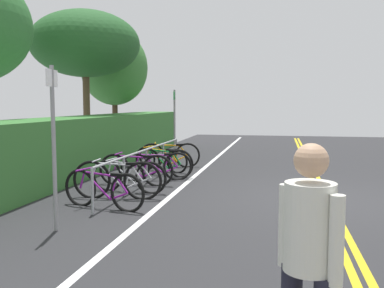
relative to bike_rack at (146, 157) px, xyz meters
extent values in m
cube|color=#2B2B2D|center=(-0.99, -3.92, -0.63)|extent=(33.29, 11.45, 0.05)
cube|color=gold|center=(-0.99, -4.00, -0.60)|extent=(29.96, 0.10, 0.00)
cube|color=gold|center=(-0.99, -3.84, -0.60)|extent=(29.96, 0.10, 0.00)
cube|color=white|center=(-0.99, -0.93, -0.60)|extent=(29.96, 0.12, 0.00)
cylinder|color=#9EA0A5|center=(-2.95, 0.00, -0.21)|extent=(0.05, 0.05, 0.78)
cylinder|color=#9EA0A5|center=(-1.47, 0.00, -0.21)|extent=(0.05, 0.05, 0.78)
cylinder|color=#9EA0A5|center=(0.00, 0.00, -0.21)|extent=(0.05, 0.05, 0.78)
cylinder|color=#9EA0A5|center=(1.47, 0.00, -0.21)|extent=(0.05, 0.05, 0.78)
cylinder|color=#9EA0A5|center=(2.95, 0.00, -0.21)|extent=(0.05, 0.05, 0.78)
cylinder|color=#9EA0A5|center=(0.00, 0.00, 0.18)|extent=(5.89, 0.04, 0.04)
torus|color=black|center=(-2.40, 0.49, -0.28)|extent=(0.22, 0.69, 0.70)
torus|color=black|center=(-2.64, -0.50, -0.28)|extent=(0.22, 0.69, 0.70)
cylinder|color=purple|center=(-2.49, 0.12, -0.20)|extent=(0.17, 0.58, 0.48)
cylinder|color=purple|center=(-2.51, 0.05, 0.01)|extent=(0.20, 0.68, 0.07)
cylinder|color=purple|center=(-2.58, -0.22, -0.22)|extent=(0.07, 0.17, 0.43)
cylinder|color=purple|center=(-2.60, -0.33, -0.35)|extent=(0.12, 0.37, 0.18)
cylinder|color=purple|center=(-2.62, -0.39, -0.14)|extent=(0.10, 0.25, 0.30)
cylinder|color=purple|center=(-2.41, 0.44, -0.13)|extent=(0.07, 0.14, 0.32)
cube|color=black|center=(-2.59, -0.28, 0.02)|extent=(0.13, 0.21, 0.05)
cylinder|color=purple|center=(-2.42, 0.39, 0.07)|extent=(0.45, 0.14, 0.03)
torus|color=black|center=(-1.77, 0.55, -0.24)|extent=(0.12, 0.77, 0.77)
torus|color=black|center=(-1.69, -0.46, -0.24)|extent=(0.12, 0.77, 0.77)
cylinder|color=silver|center=(-1.74, 0.17, -0.16)|extent=(0.08, 0.58, 0.53)
cylinder|color=silver|center=(-1.74, 0.11, 0.08)|extent=(0.09, 0.69, 0.07)
cylinder|color=silver|center=(-1.71, -0.17, -0.17)|extent=(0.05, 0.17, 0.47)
cylinder|color=silver|center=(-1.70, -0.28, -0.32)|extent=(0.07, 0.37, 0.19)
cylinder|color=silver|center=(-1.70, -0.35, -0.09)|extent=(0.06, 0.25, 0.32)
cylinder|color=silver|center=(-1.77, 0.50, -0.07)|extent=(0.05, 0.14, 0.35)
cube|color=black|center=(-1.71, -0.24, 0.09)|extent=(0.10, 0.21, 0.05)
cylinder|color=silver|center=(-1.76, 0.45, 0.14)|extent=(0.46, 0.06, 0.03)
torus|color=black|center=(-1.04, 0.54, -0.28)|extent=(0.12, 0.70, 0.70)
torus|color=black|center=(-1.14, -0.46, -0.28)|extent=(0.12, 0.70, 0.70)
cylinder|color=silver|center=(-1.08, 0.17, -0.20)|extent=(0.09, 0.58, 0.48)
cylinder|color=silver|center=(-1.09, 0.10, 0.01)|extent=(0.10, 0.68, 0.07)
cylinder|color=silver|center=(-1.11, -0.17, -0.22)|extent=(0.05, 0.17, 0.43)
cylinder|color=silver|center=(-1.12, -0.28, -0.35)|extent=(0.07, 0.37, 0.18)
cylinder|color=silver|center=(-1.13, -0.35, -0.15)|extent=(0.06, 0.25, 0.29)
cylinder|color=silver|center=(-1.05, 0.49, -0.13)|extent=(0.05, 0.14, 0.32)
cube|color=black|center=(-1.12, -0.24, 0.02)|extent=(0.10, 0.21, 0.05)
cylinder|color=silver|center=(-1.05, 0.44, 0.07)|extent=(0.46, 0.07, 0.03)
torus|color=black|center=(-0.35, 0.65, -0.26)|extent=(0.07, 0.74, 0.74)
torus|color=black|center=(-0.34, -0.36, -0.26)|extent=(0.07, 0.74, 0.74)
cylinder|color=purple|center=(-0.35, 0.27, -0.17)|extent=(0.05, 0.58, 0.51)
cylinder|color=purple|center=(-0.35, 0.20, 0.05)|extent=(0.05, 0.69, 0.07)
cylinder|color=purple|center=(-0.34, -0.07, -0.19)|extent=(0.04, 0.17, 0.46)
cylinder|color=purple|center=(-0.34, -0.19, -0.34)|extent=(0.04, 0.37, 0.19)
cylinder|color=purple|center=(-0.34, -0.25, -0.11)|extent=(0.04, 0.25, 0.31)
cylinder|color=purple|center=(-0.35, 0.60, -0.10)|extent=(0.04, 0.14, 0.34)
cube|color=black|center=(-0.34, -0.14, 0.06)|extent=(0.08, 0.20, 0.05)
cylinder|color=purple|center=(-0.35, 0.55, 0.12)|extent=(0.46, 0.04, 0.03)
torus|color=black|center=(0.17, 0.33, -0.28)|extent=(0.29, 0.68, 0.71)
torus|color=black|center=(0.52, -0.62, -0.28)|extent=(0.29, 0.68, 0.71)
cylinder|color=purple|center=(0.30, -0.02, -0.20)|extent=(0.23, 0.56, 0.48)
cylinder|color=purple|center=(0.32, -0.09, 0.02)|extent=(0.27, 0.66, 0.07)
cylinder|color=purple|center=(0.42, -0.35, -0.21)|extent=(0.09, 0.17, 0.43)
cylinder|color=purple|center=(0.45, -0.46, -0.35)|extent=(0.16, 0.36, 0.18)
cylinder|color=purple|center=(0.48, -0.52, -0.14)|extent=(0.12, 0.25, 0.30)
cylinder|color=purple|center=(0.18, 0.29, -0.12)|extent=(0.08, 0.14, 0.32)
cube|color=black|center=(0.44, -0.41, 0.03)|extent=(0.14, 0.22, 0.05)
cylinder|color=purple|center=(0.20, 0.24, 0.08)|extent=(0.44, 0.18, 0.03)
torus|color=black|center=(1.13, 0.32, -0.26)|extent=(0.24, 0.72, 0.73)
torus|color=black|center=(0.89, -0.60, -0.26)|extent=(0.24, 0.72, 0.73)
cylinder|color=#198C38|center=(1.04, -0.03, -0.18)|extent=(0.17, 0.54, 0.50)
cylinder|color=#198C38|center=(1.03, -0.09, 0.04)|extent=(0.20, 0.64, 0.07)
cylinder|color=#198C38|center=(0.96, -0.34, -0.20)|extent=(0.07, 0.16, 0.45)
cylinder|color=#198C38|center=(0.93, -0.44, -0.34)|extent=(0.12, 0.35, 0.18)
cylinder|color=#198C38|center=(0.92, -0.50, -0.12)|extent=(0.09, 0.24, 0.31)
cylinder|color=#198C38|center=(1.12, 0.27, -0.10)|extent=(0.07, 0.13, 0.33)
cube|color=black|center=(0.95, -0.40, 0.05)|extent=(0.13, 0.21, 0.05)
cylinder|color=#198C38|center=(1.11, 0.22, 0.10)|extent=(0.45, 0.14, 0.03)
torus|color=black|center=(1.87, 0.63, -0.29)|extent=(0.27, 0.66, 0.67)
torus|color=black|center=(1.54, -0.36, -0.29)|extent=(0.27, 0.66, 0.67)
cylinder|color=orange|center=(1.75, 0.26, -0.21)|extent=(0.22, 0.58, 0.46)
cylinder|color=orange|center=(1.72, 0.20, -0.01)|extent=(0.26, 0.68, 0.07)
cylinder|color=orange|center=(1.63, -0.08, -0.23)|extent=(0.09, 0.17, 0.41)
cylinder|color=orange|center=(1.60, -0.18, -0.36)|extent=(0.15, 0.37, 0.17)
cylinder|color=orange|center=(1.58, -0.25, -0.16)|extent=(0.12, 0.25, 0.29)
cylinder|color=orange|center=(1.85, 0.58, -0.14)|extent=(0.08, 0.14, 0.31)
cube|color=black|center=(1.61, -0.14, 0.00)|extent=(0.14, 0.22, 0.05)
cylinder|color=orange|center=(1.84, 0.53, 0.05)|extent=(0.45, 0.17, 0.03)
torus|color=black|center=(2.32, 0.58, -0.26)|extent=(0.25, 0.73, 0.74)
torus|color=black|center=(2.60, -0.42, -0.26)|extent=(0.25, 0.73, 0.74)
cylinder|color=orange|center=(2.42, 0.21, -0.17)|extent=(0.20, 0.58, 0.51)
cylinder|color=orange|center=(2.44, 0.14, 0.05)|extent=(0.23, 0.69, 0.07)
cylinder|color=orange|center=(2.52, -0.13, -0.19)|extent=(0.08, 0.17, 0.45)
cylinder|color=orange|center=(2.55, -0.24, -0.34)|extent=(0.14, 0.37, 0.19)
cylinder|color=orange|center=(2.57, -0.31, -0.12)|extent=(0.10, 0.26, 0.31)
cylinder|color=orange|center=(2.33, 0.53, -0.10)|extent=(0.07, 0.14, 0.34)
cube|color=black|center=(2.54, -0.20, 0.06)|extent=(0.13, 0.21, 0.05)
cylinder|color=orange|center=(2.34, 0.48, 0.11)|extent=(0.45, 0.15, 0.03)
cylinder|color=silver|center=(-6.77, -3.23, 0.48)|extent=(0.32, 0.32, 0.56)
sphere|color=tan|center=(-6.77, -3.23, 0.90)|extent=(0.22, 0.22, 0.22)
cylinder|color=silver|center=(-6.63, -3.09, 0.44)|extent=(0.09, 0.09, 0.55)
cylinder|color=silver|center=(-6.91, -3.38, 0.44)|extent=(0.09, 0.09, 0.55)
cylinder|color=gray|center=(-3.91, 0.13, 0.59)|extent=(0.06, 0.06, 2.39)
cube|color=white|center=(-3.91, 0.13, 1.61)|extent=(0.36, 0.08, 0.24)
cylinder|color=gray|center=(3.27, 0.13, 0.53)|extent=(0.06, 0.06, 2.27)
cube|color=#198C33|center=(3.27, 0.13, 1.49)|extent=(0.36, 0.08, 0.24)
cube|color=#387533|center=(1.50, 2.20, 0.15)|extent=(14.89, 1.40, 1.49)
cylinder|color=brown|center=(3.49, 3.14, 0.80)|extent=(0.22, 0.22, 2.81)
ellipsoid|color=#235626|center=(3.49, 3.14, 3.16)|extent=(3.50, 3.50, 2.11)
cylinder|color=#473323|center=(6.36, 3.31, 0.36)|extent=(0.21, 0.21, 1.93)
ellipsoid|color=#387533|center=(6.36, 3.31, 2.64)|extent=(2.59, 2.59, 2.91)
camera|label=1|loc=(-9.48, -3.04, 1.25)|focal=39.99mm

